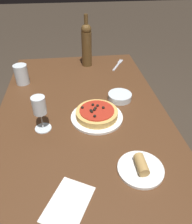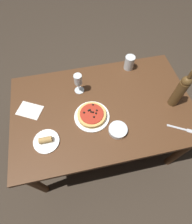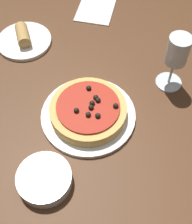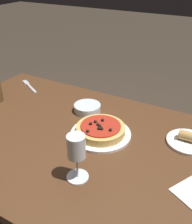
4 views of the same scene
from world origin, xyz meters
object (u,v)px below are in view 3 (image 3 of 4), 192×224
(pizza, at_px, (88,110))
(dining_table, at_px, (121,156))
(dinner_plate, at_px, (88,115))
(side_bowl, at_px, (45,179))
(side_plate, at_px, (24,39))
(wine_glass, at_px, (177,54))

(pizza, bearing_deg, dining_table, 34.73)
(dinner_plate, xyz_separation_m, side_bowl, (0.15, -0.15, 0.01))
(dinner_plate, xyz_separation_m, side_plate, (-0.34, -0.12, 0.01))
(side_bowl, bearing_deg, side_plate, 177.15)
(dining_table, distance_m, wine_glass, 0.32)
(pizza, relative_size, side_bowl, 1.58)
(dinner_plate, distance_m, side_plate, 0.36)
(side_bowl, bearing_deg, dining_table, 104.30)
(dining_table, distance_m, side_plate, 0.48)
(dining_table, relative_size, pizza, 6.68)
(wine_glass, relative_size, side_bowl, 1.33)
(wine_glass, height_order, side_plate, wine_glass)
(dinner_plate, height_order, side_plate, side_plate)
(dinner_plate, distance_m, pizza, 0.02)
(dining_table, xyz_separation_m, pizza, (-0.10, -0.07, 0.12))
(pizza, xyz_separation_m, side_bowl, (0.15, -0.15, -0.01))
(dinner_plate, xyz_separation_m, wine_glass, (-0.05, 0.26, 0.11))
(pizza, bearing_deg, wine_glass, 100.91)
(wine_glass, xyz_separation_m, side_plate, (-0.29, -0.38, -0.11))
(dinner_plate, relative_size, side_bowl, 1.97)
(pizza, relative_size, side_plate, 1.17)
(dining_table, bearing_deg, side_bowl, -75.70)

